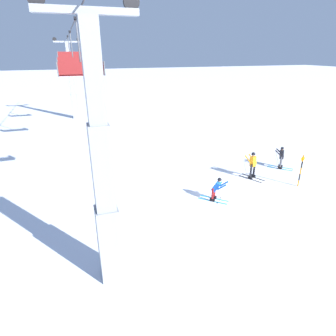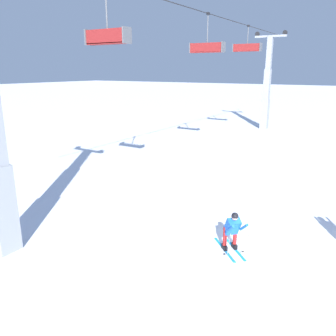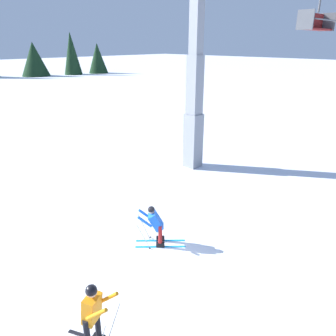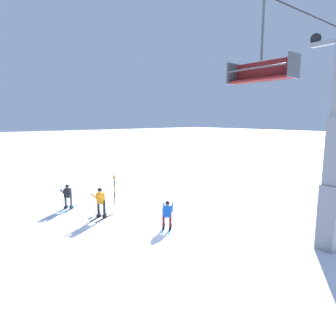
# 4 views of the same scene
# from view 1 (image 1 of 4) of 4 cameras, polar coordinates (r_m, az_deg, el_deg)

# --- Properties ---
(ground_plane) EXTENTS (260.00, 260.00, 0.00)m
(ground_plane) POSITION_cam_1_polar(r_m,az_deg,el_deg) (17.74, 10.84, -4.09)
(ground_plane) COLOR white
(skier_carving_main) EXTENTS (1.52, 1.54, 1.55)m
(skier_carving_main) POSITION_cam_1_polar(r_m,az_deg,el_deg) (15.97, 9.75, -3.88)
(skier_carving_main) COLOR #198CCC
(skier_carving_main) RESTS_ON ground_plane
(lift_tower_near) EXTENTS (0.76, 2.80, 9.26)m
(lift_tower_near) POSITION_cam_1_polar(r_m,az_deg,el_deg) (9.45, -12.86, -2.88)
(lift_tower_near) COLOR gray
(lift_tower_near) RESTS_ON ground_plane
(lift_tower_far) EXTENTS (0.69, 3.05, 9.26)m
(lift_tower_far) POSITION_cam_1_polar(r_m,az_deg,el_deg) (37.46, -18.69, 15.42)
(lift_tower_far) COLOR gray
(lift_tower_far) RESTS_ON ground_plane
(haul_cable) EXTENTS (34.70, 0.05, 0.05)m
(haul_cable) POSITION_cam_1_polar(r_m,az_deg,el_deg) (22.95, -19.12, 24.59)
(haul_cable) COLOR black
(chairlift_seat_nearest) EXTENTS (0.61, 2.07, 2.40)m
(chairlift_seat_nearest) POSITION_cam_1_polar(r_m,az_deg,el_deg) (14.10, -17.06, 18.69)
(chairlift_seat_nearest) COLOR black
(chairlift_seat_second) EXTENTS (0.61, 2.28, 2.37)m
(chairlift_seat_second) POSITION_cam_1_polar(r_m,az_deg,el_deg) (23.47, -18.52, 19.73)
(chairlift_seat_second) COLOR black
(chairlift_seat_middle) EXTENTS (0.61, 2.29, 2.00)m
(chairlift_seat_middle) POSITION_cam_1_polar(r_m,az_deg,el_deg) (30.88, -19.13, 20.71)
(chairlift_seat_middle) COLOR black
(trail_marker_pole) EXTENTS (0.07, 0.28, 2.08)m
(trail_marker_pole) POSITION_cam_1_polar(r_m,az_deg,el_deg) (19.08, 25.18, -0.30)
(trail_marker_pole) COLOR orange
(trail_marker_pole) RESTS_ON ground_plane
(skier_distant_uphill) EXTENTS (1.71, 1.17, 1.83)m
(skier_distant_uphill) POSITION_cam_1_polar(r_m,az_deg,el_deg) (19.25, 16.67, 0.96)
(skier_distant_uphill) COLOR black
(skier_distant_uphill) RESTS_ON ground_plane
(skier_distant_downhill) EXTENTS (1.56, 1.52, 1.61)m
(skier_distant_downhill) POSITION_cam_1_polar(r_m,az_deg,el_deg) (21.67, 21.84, 2.23)
(skier_distant_downhill) COLOR #198CCC
(skier_distant_downhill) RESTS_ON ground_plane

